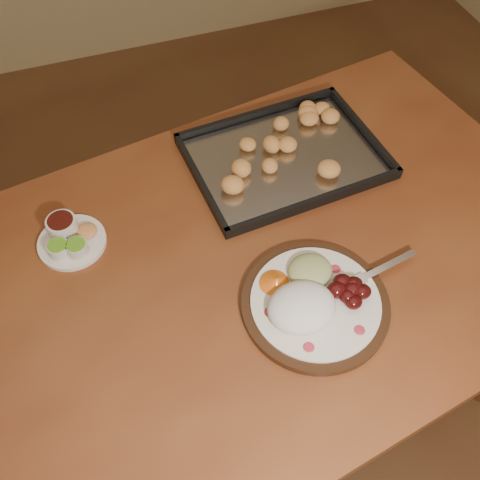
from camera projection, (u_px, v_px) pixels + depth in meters
name	position (u px, v px, depth m)	size (l,w,h in m)	color
ground	(231.00, 407.00, 1.71)	(4.00, 4.00, 0.00)	brown
dining_table	(242.00, 287.00, 1.21)	(1.63, 1.14, 0.75)	brown
dinner_plate	(313.00, 300.00, 1.05)	(0.39, 0.30, 0.07)	black
condiment_saucer	(69.00, 238.00, 1.15)	(0.15, 0.15, 0.05)	silver
baking_tray	(284.00, 156.00, 1.30)	(0.48, 0.37, 0.05)	black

